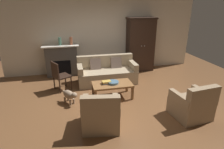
# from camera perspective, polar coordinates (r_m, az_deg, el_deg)

# --- Properties ---
(ground_plane) EXTENTS (9.60, 9.60, 0.00)m
(ground_plane) POSITION_cam_1_polar(r_m,az_deg,el_deg) (5.36, 2.36, -7.42)
(ground_plane) COLOR brown
(back_wall) EXTENTS (7.20, 0.10, 2.80)m
(back_wall) POSITION_cam_1_polar(r_m,az_deg,el_deg) (7.29, -2.89, 11.93)
(back_wall) COLOR silver
(back_wall) RESTS_ON ground
(fireplace) EXTENTS (1.26, 0.48, 1.12)m
(fireplace) POSITION_cam_1_polar(r_m,az_deg,el_deg) (7.12, -14.78, 4.17)
(fireplace) COLOR #4C4947
(fireplace) RESTS_ON ground
(armoire) EXTENTS (1.06, 0.57, 2.01)m
(armoire) POSITION_cam_1_polar(r_m,az_deg,el_deg) (7.43, 8.45, 8.84)
(armoire) COLOR black
(armoire) RESTS_ON ground
(couch) EXTENTS (1.93, 0.87, 0.86)m
(couch) POSITION_cam_1_polar(r_m,az_deg,el_deg) (6.37, -1.58, 0.50)
(couch) COLOR tan
(couch) RESTS_ON ground
(coffee_table) EXTENTS (1.10, 0.60, 0.42)m
(coffee_table) POSITION_cam_1_polar(r_m,az_deg,el_deg) (5.32, 0.06, -3.24)
(coffee_table) COLOR olive
(coffee_table) RESTS_ON ground
(fruit_bowl) EXTENTS (0.32, 0.32, 0.06)m
(fruit_bowl) POSITION_cam_1_polar(r_m,az_deg,el_deg) (5.29, 0.31, -2.37)
(fruit_bowl) COLOR slate
(fruit_bowl) RESTS_ON coffee_table
(book_stack) EXTENTS (0.26, 0.20, 0.08)m
(book_stack) POSITION_cam_1_polar(r_m,az_deg,el_deg) (5.27, -1.67, -2.35)
(book_stack) COLOR gray
(book_stack) RESTS_ON coffee_table
(mantel_vase_jade) EXTENTS (0.10, 0.10, 0.27)m
(mantel_vase_jade) POSITION_cam_1_polar(r_m,az_deg,el_deg) (6.94, -15.31, 9.55)
(mantel_vase_jade) COLOR slate
(mantel_vase_jade) RESTS_ON fireplace
(mantel_vase_terracotta) EXTENTS (0.10, 0.10, 0.27)m
(mantel_vase_terracotta) POSITION_cam_1_polar(r_m,az_deg,el_deg) (6.94, -12.14, 9.81)
(mantel_vase_terracotta) COLOR #A86042
(mantel_vase_terracotta) RESTS_ON fireplace
(armchair_near_left) EXTENTS (0.89, 0.89, 0.88)m
(armchair_near_left) POSITION_cam_1_polar(r_m,az_deg,el_deg) (4.12, -3.38, -11.89)
(armchair_near_left) COLOR #997F60
(armchair_near_left) RESTS_ON ground
(armchair_near_right) EXTENTS (0.85, 0.85, 0.88)m
(armchair_near_right) POSITION_cam_1_polar(r_m,az_deg,el_deg) (4.81, 22.83, -8.48)
(armchair_near_right) COLOR #997F60
(armchair_near_right) RESTS_ON ground
(side_chair_wooden) EXTENTS (0.59, 0.59, 0.90)m
(side_chair_wooden) POSITION_cam_1_polar(r_m,az_deg,el_deg) (5.91, -15.55, 0.04)
(side_chair_wooden) COLOR black
(side_chair_wooden) RESTS_ON ground
(dog) EXTENTS (0.41, 0.49, 0.39)m
(dog) POSITION_cam_1_polar(r_m,az_deg,el_deg) (5.17, -12.59, -6.00)
(dog) COLOR gray
(dog) RESTS_ON ground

